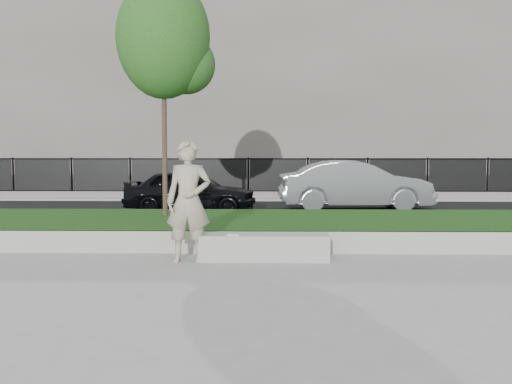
{
  "coord_description": "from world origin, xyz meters",
  "views": [
    {
      "loc": [
        0.13,
        -9.08,
        1.81
      ],
      "look_at": [
        -0.09,
        1.2,
        1.09
      ],
      "focal_mm": 40.0,
      "sensor_mm": 36.0,
      "label": 1
    }
  ],
  "objects_px": {
    "stone_bench": "(264,247)",
    "book": "(234,235)",
    "young_tree": "(167,43)",
    "car_dark": "(191,191)",
    "car_silver": "(355,185)",
    "man": "(189,201)"
  },
  "relations": [
    {
      "from": "young_tree",
      "to": "car_dark",
      "type": "height_order",
      "value": "young_tree"
    },
    {
      "from": "young_tree",
      "to": "car_dark",
      "type": "xyz_separation_m",
      "value": [
        -0.05,
        3.89,
        -3.52
      ]
    },
    {
      "from": "car_dark",
      "to": "car_silver",
      "type": "relative_size",
      "value": 0.82
    },
    {
      "from": "book",
      "to": "car_dark",
      "type": "distance_m",
      "value": 7.38
    },
    {
      "from": "man",
      "to": "car_dark",
      "type": "relative_size",
      "value": 0.53
    },
    {
      "from": "book",
      "to": "young_tree",
      "type": "xyz_separation_m",
      "value": [
        -1.65,
        3.29,
        3.76
      ]
    },
    {
      "from": "man",
      "to": "car_dark",
      "type": "bearing_deg",
      "value": 97.6
    },
    {
      "from": "stone_bench",
      "to": "young_tree",
      "type": "bearing_deg",
      "value": 124.58
    },
    {
      "from": "stone_bench",
      "to": "car_silver",
      "type": "relative_size",
      "value": 0.47
    },
    {
      "from": "man",
      "to": "stone_bench",
      "type": "bearing_deg",
      "value": 6.91
    },
    {
      "from": "book",
      "to": "car_silver",
      "type": "distance_m",
      "value": 8.84
    },
    {
      "from": "stone_bench",
      "to": "book",
      "type": "bearing_deg",
      "value": -161.62
    },
    {
      "from": "book",
      "to": "young_tree",
      "type": "relative_size",
      "value": 0.04
    },
    {
      "from": "man",
      "to": "car_dark",
      "type": "height_order",
      "value": "man"
    },
    {
      "from": "car_dark",
      "to": "car_silver",
      "type": "distance_m",
      "value": 5.03
    },
    {
      "from": "man",
      "to": "car_dark",
      "type": "distance_m",
      "value": 7.23
    },
    {
      "from": "book",
      "to": "young_tree",
      "type": "distance_m",
      "value": 5.26
    },
    {
      "from": "stone_bench",
      "to": "book",
      "type": "relative_size",
      "value": 11.04
    },
    {
      "from": "young_tree",
      "to": "book",
      "type": "bearing_deg",
      "value": -63.36
    },
    {
      "from": "book",
      "to": "car_dark",
      "type": "relative_size",
      "value": 0.05
    },
    {
      "from": "man",
      "to": "book",
      "type": "height_order",
      "value": "man"
    },
    {
      "from": "stone_bench",
      "to": "book",
      "type": "height_order",
      "value": "book"
    }
  ]
}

